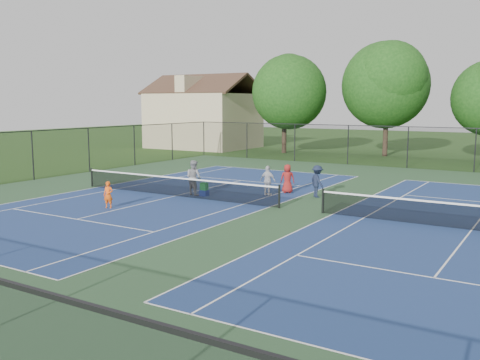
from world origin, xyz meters
The scene contains 15 objects.
ground centered at (0.00, 0.00, 0.00)m, with size 140.00×140.00×0.00m, color #234716.
court_pad centered at (0.00, 0.00, 0.00)m, with size 36.00×36.00×0.01m, color #2B4C2C.
tennis_court_left centered at (-7.00, 0.00, 0.10)m, with size 12.00×23.83×1.07m.
tennis_court_right centered at (7.00, 0.00, 0.10)m, with size 12.00×23.83×1.07m.
perimeter_fence centered at (0.00, 0.00, 1.60)m, with size 36.08×36.08×3.02m.
tree_back_a centered at (-13.00, 24.00, 6.04)m, with size 6.80×6.80×9.15m.
tree_back_b centered at (-4.00, 26.00, 6.60)m, with size 7.60×7.60×10.03m.
clapboard_house centered at (-23.00, 25.00, 3.09)m, with size 10.80×8.10×7.65m.
child_player centered at (-7.61, -4.00, 0.61)m, with size 0.44×0.29×1.22m, color #FE5A10.
instructor centered at (-6.40, 0.80, 0.90)m, with size 0.88×0.68×1.80m, color gray.
bystander_a centered at (-3.09, 2.67, 0.77)m, with size 0.90×0.37×1.54m, color silver.
bystander_b centered at (-0.72, 3.49, 0.81)m, with size 1.05×0.60×1.62m, color #171F34.
bystander_c centered at (-2.58, 3.89, 0.76)m, with size 0.74×0.48×1.52m, color maroon.
ball_crate centered at (-5.78, 0.84, 0.15)m, with size 0.41×0.33×0.30m, color navy.
ball_hopper centered at (-5.78, 0.84, 0.49)m, with size 0.34×0.28×0.38m, color green.
Camera 1 is at (9.81, -21.03, 4.72)m, focal length 40.00 mm.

